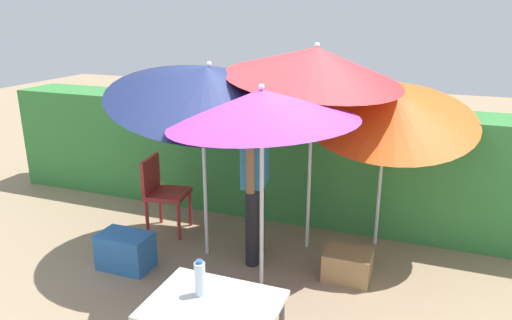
% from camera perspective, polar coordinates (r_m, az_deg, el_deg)
% --- Properties ---
extents(ground_plane, '(24.00, 24.00, 0.00)m').
position_cam_1_polar(ground_plane, '(4.80, -1.31, -13.67)').
color(ground_plane, '#9E8466').
extents(hedge_row, '(8.00, 0.70, 1.40)m').
position_cam_1_polar(hedge_row, '(5.92, 4.57, -0.06)').
color(hedge_row, '#38843D').
rests_on(hedge_row, ground_plane).
extents(umbrella_rainbow, '(2.01, 1.95, 2.31)m').
position_cam_1_polar(umbrella_rainbow, '(4.65, -6.06, 9.09)').
color(umbrella_rainbow, silver).
rests_on(umbrella_rainbow, ground_plane).
extents(umbrella_orange, '(1.82, 1.79, 2.02)m').
position_cam_1_polar(umbrella_orange, '(5.05, 15.87, 6.37)').
color(umbrella_orange, silver).
rests_on(umbrella_orange, ground_plane).
extents(umbrella_yellow, '(1.62, 1.61, 1.93)m').
position_cam_1_polar(umbrella_yellow, '(3.91, 0.69, 6.41)').
color(umbrella_yellow, silver).
rests_on(umbrella_yellow, ground_plane).
extents(umbrella_navy, '(1.82, 1.80, 2.30)m').
position_cam_1_polar(umbrella_navy, '(4.78, 7.06, 11.40)').
color(umbrella_navy, silver).
rests_on(umbrella_navy, ground_plane).
extents(person_vendor, '(0.27, 0.56, 1.88)m').
position_cam_1_polar(person_vendor, '(4.73, -0.11, -1.61)').
color(person_vendor, black).
rests_on(person_vendor, ground_plane).
extents(chair_plastic, '(0.50, 0.50, 0.89)m').
position_cam_1_polar(chair_plastic, '(5.59, -11.20, -3.50)').
color(chair_plastic, '#B72D2D').
rests_on(chair_plastic, ground_plane).
extents(cooler_box, '(0.52, 0.33, 0.37)m').
position_cam_1_polar(cooler_box, '(5.02, -15.35, -10.44)').
color(cooler_box, '#2D6BB7').
rests_on(cooler_box, ground_plane).
extents(crate_cardboard, '(0.44, 0.34, 0.29)m').
position_cam_1_polar(crate_cardboard, '(4.76, 10.89, -12.27)').
color(crate_cardboard, '#9E7A4C').
rests_on(crate_cardboard, ground_plane).
extents(folding_table, '(0.80, 0.60, 0.78)m').
position_cam_1_polar(folding_table, '(3.09, -5.12, -18.17)').
color(folding_table, '#4C4C51').
rests_on(folding_table, ground_plane).
extents(bottle_water, '(0.07, 0.07, 0.24)m').
position_cam_1_polar(bottle_water, '(3.06, -6.73, -13.90)').
color(bottle_water, silver).
rests_on(bottle_water, folding_table).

